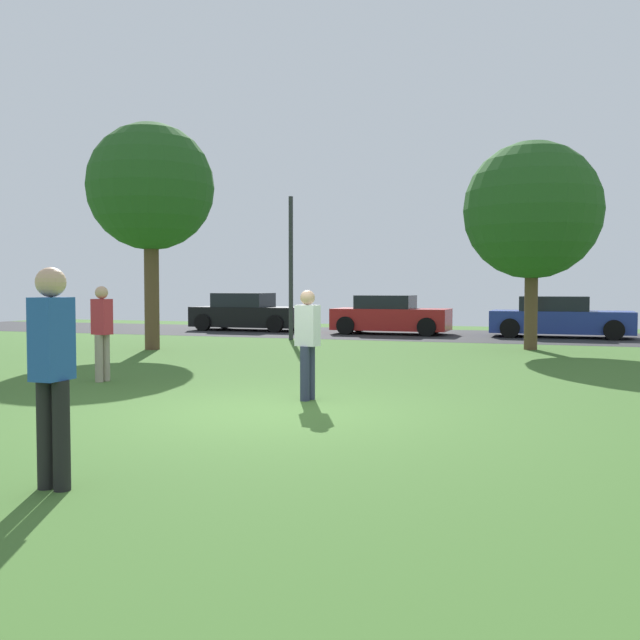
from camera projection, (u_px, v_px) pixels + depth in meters
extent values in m
plane|color=#3D6628|center=(269.00, 412.00, 9.39)|extent=(44.00, 44.00, 0.00)
cube|color=#28282B|center=(451.00, 335.00, 24.51)|extent=(44.00, 6.40, 0.01)
cylinder|color=brown|center=(152.00, 293.00, 18.86)|extent=(0.39, 0.39, 2.99)
sphere|color=#23511E|center=(151.00, 187.00, 18.73)|extent=(3.34, 3.34, 3.34)
cylinder|color=brown|center=(531.00, 304.00, 18.85)|extent=(0.34, 0.34, 2.42)
sphere|color=#23511E|center=(532.00, 210.00, 18.73)|extent=(3.62, 3.62, 3.62)
cylinder|color=gray|center=(106.00, 358.00, 12.53)|extent=(0.14, 0.14, 0.83)
cylinder|color=gray|center=(99.00, 358.00, 12.39)|extent=(0.14, 0.14, 0.83)
cube|color=#B72D38|center=(102.00, 317.00, 12.43)|extent=(0.35, 0.27, 0.62)
sphere|color=tan|center=(102.00, 293.00, 12.41)|extent=(0.23, 0.23, 0.23)
cylinder|color=#2D334C|center=(305.00, 374.00, 10.34)|extent=(0.14, 0.14, 0.80)
cylinder|color=#2D334C|center=(310.00, 372.00, 10.48)|extent=(0.14, 0.14, 0.80)
cube|color=silver|center=(308.00, 325.00, 10.38)|extent=(0.35, 0.27, 0.60)
sphere|color=tan|center=(308.00, 298.00, 10.36)|extent=(0.22, 0.22, 0.22)
cylinder|color=black|center=(46.00, 434.00, 5.82)|extent=(0.14, 0.14, 0.90)
cylinder|color=black|center=(61.00, 436.00, 5.77)|extent=(0.14, 0.14, 0.90)
cube|color=#23519E|center=(52.00, 339.00, 5.76)|extent=(0.22, 0.32, 0.68)
sphere|color=tan|center=(51.00, 282.00, 5.74)|extent=(0.24, 0.24, 0.24)
cube|color=black|center=(249.00, 317.00, 27.36)|extent=(4.25, 1.83, 0.76)
cube|color=black|center=(243.00, 300.00, 27.40)|extent=(2.04, 1.61, 0.53)
cylinder|color=black|center=(293.00, 322.00, 27.76)|extent=(0.64, 0.22, 0.64)
cylinder|color=black|center=(275.00, 324.00, 26.02)|extent=(0.64, 0.22, 0.64)
cylinder|color=black|center=(225.00, 320.00, 28.72)|extent=(0.64, 0.22, 0.64)
cylinder|color=black|center=(203.00, 323.00, 26.99)|extent=(0.64, 0.22, 0.64)
cube|color=#B21E1E|center=(391.00, 319.00, 25.18)|extent=(4.08, 1.72, 0.76)
cube|color=black|center=(386.00, 302.00, 25.22)|extent=(1.96, 1.51, 0.47)
cylinder|color=black|center=(435.00, 325.00, 25.54)|extent=(0.64, 0.22, 0.64)
cylinder|color=black|center=(427.00, 327.00, 23.92)|extent=(0.64, 0.22, 0.64)
cylinder|color=black|center=(359.00, 323.00, 26.47)|extent=(0.64, 0.22, 0.64)
cylinder|color=black|center=(346.00, 326.00, 24.84)|extent=(0.64, 0.22, 0.64)
cube|color=#233893|center=(561.00, 322.00, 23.51)|extent=(4.51, 1.71, 0.73)
cube|color=black|center=(554.00, 304.00, 23.56)|extent=(2.17, 1.51, 0.48)
cylinder|color=black|center=(611.00, 327.00, 23.82)|extent=(0.64, 0.22, 0.64)
cylinder|color=black|center=(614.00, 330.00, 22.20)|extent=(0.64, 0.22, 0.64)
cylinder|color=black|center=(513.00, 326.00, 24.84)|extent=(0.64, 0.22, 0.64)
cylinder|color=black|center=(510.00, 328.00, 23.23)|extent=(0.64, 0.22, 0.64)
cylinder|color=#2D2D33|center=(291.00, 268.00, 22.26)|extent=(0.14, 0.14, 4.50)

